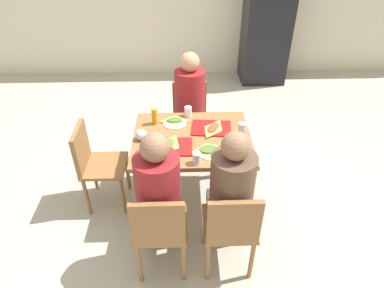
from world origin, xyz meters
name	(u,v)px	position (x,y,z in m)	size (l,w,h in m)	color
ground_plane	(192,199)	(0.00, 0.00, -0.01)	(10.00, 10.00, 0.02)	#B2AD9E
main_table	(192,147)	(0.00, 0.00, 0.66)	(1.05, 0.87, 0.76)	olive
chair_near_left	(160,228)	(-0.26, -0.82, 0.51)	(0.40, 0.40, 0.87)	olive
chair_near_right	(231,227)	(0.26, -0.82, 0.51)	(0.40, 0.40, 0.87)	olive
chair_far_side	(190,114)	(0.00, 0.82, 0.51)	(0.40, 0.40, 0.87)	olive
chair_left_end	(94,161)	(-0.91, 0.00, 0.51)	(0.40, 0.40, 0.87)	olive
person_in_red	(159,191)	(-0.26, -0.68, 0.76)	(0.32, 0.42, 1.28)	#383842
person_in_brown_jacket	(231,189)	(0.26, -0.68, 0.76)	(0.32, 0.42, 1.28)	#383842
person_far_side	(190,101)	(0.00, 0.68, 0.76)	(0.32, 0.42, 1.28)	#383842
tray_red_near	(171,147)	(-0.18, -0.15, 0.77)	(0.36, 0.26, 0.02)	red
tray_red_far	(211,128)	(0.18, 0.13, 0.77)	(0.36, 0.26, 0.02)	red
paper_plate_center	(175,123)	(-0.16, 0.24, 0.76)	(0.22, 0.22, 0.01)	white
paper_plate_near_edge	(212,153)	(0.16, -0.24, 0.76)	(0.22, 0.22, 0.01)	white
pizza_slice_a	(168,144)	(-0.21, -0.14, 0.79)	(0.24, 0.28, 0.02)	tan
pizza_slice_b	(213,128)	(0.20, 0.11, 0.79)	(0.22, 0.27, 0.02)	#DBAD60
pizza_slice_c	(175,120)	(-0.16, 0.27, 0.78)	(0.22, 0.13, 0.02)	#DBAD60
pizza_slice_d	(209,149)	(0.14, -0.21, 0.78)	(0.24, 0.19, 0.02)	#C68C47
plastic_cup_a	(188,112)	(-0.03, 0.37, 0.81)	(0.07, 0.07, 0.10)	white
plastic_cup_b	(197,158)	(0.03, -0.37, 0.81)	(0.07, 0.07, 0.10)	white
soda_can	(242,129)	(0.45, 0.02, 0.82)	(0.07, 0.07, 0.12)	#B7BCC6
condiment_bottle	(155,116)	(-0.34, 0.24, 0.84)	(0.06, 0.06, 0.16)	orange
foil_bundle	(141,135)	(-0.45, -0.02, 0.81)	(0.10, 0.10, 0.10)	silver
drink_fridge	(267,22)	(1.26, 2.85, 0.95)	(0.70, 0.60, 1.90)	black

